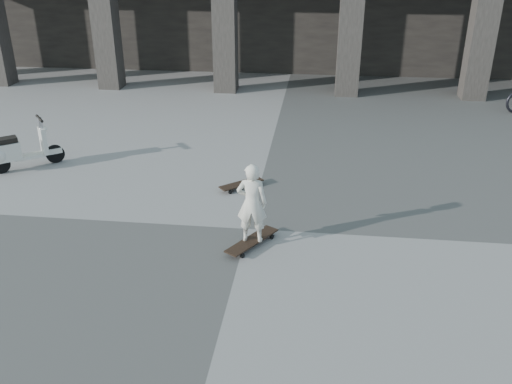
# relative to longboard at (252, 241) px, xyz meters

# --- Properties ---
(ground) EXTENTS (90.00, 90.00, 0.00)m
(ground) POSITION_rel_longboard_xyz_m (-0.13, 0.50, -0.08)
(ground) COLOR #4A4947
(ground) RESTS_ON ground
(longboard) EXTENTS (0.73, 0.97, 0.10)m
(longboard) POSITION_rel_longboard_xyz_m (0.00, 0.00, 0.00)
(longboard) COLOR black
(longboard) RESTS_ON ground
(skateboard_spare) EXTENTS (0.78, 0.72, 0.10)m
(skateboard_spare) POSITION_rel_longboard_xyz_m (-0.45, 2.03, -0.00)
(skateboard_spare) COLOR black
(skateboard_spare) RESTS_ON ground
(child) EXTENTS (0.44, 0.29, 1.21)m
(child) POSITION_rel_longboard_xyz_m (0.00, -0.00, 0.62)
(child) COLOR silver
(child) RESTS_ON longboard
(scooter) EXTENTS (1.17, 1.00, 0.99)m
(scooter) POSITION_rel_longboard_xyz_m (-4.99, 2.36, 0.31)
(scooter) COLOR black
(scooter) RESTS_ON ground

